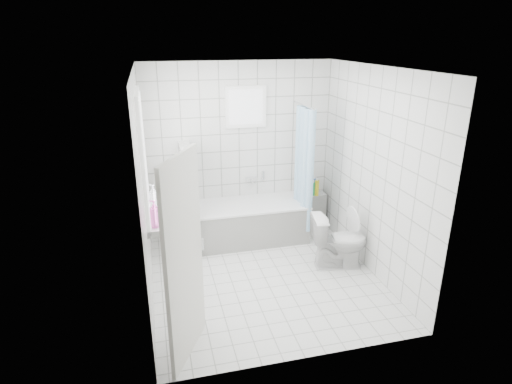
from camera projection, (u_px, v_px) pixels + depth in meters
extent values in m
plane|color=white|center=(265.00, 278.00, 5.49)|extent=(3.00, 3.00, 0.00)
plane|color=white|center=(267.00, 67.00, 4.59)|extent=(3.00, 3.00, 0.00)
cube|color=white|center=(239.00, 151.00, 6.41)|extent=(2.80, 0.02, 2.60)
cube|color=white|center=(311.00, 236.00, 3.67)|extent=(2.80, 0.02, 2.60)
cube|color=white|center=(143.00, 192.00, 4.72)|extent=(0.02, 3.00, 2.60)
cube|color=white|center=(373.00, 173.00, 5.36)|extent=(0.02, 3.00, 2.60)
cube|color=white|center=(145.00, 158.00, 4.90)|extent=(0.01, 0.90, 1.40)
cube|color=white|center=(246.00, 107.00, 6.16)|extent=(0.50, 0.01, 0.50)
cube|color=white|center=(154.00, 217.00, 5.17)|extent=(0.18, 1.02, 0.08)
cube|color=silver|center=(184.00, 261.00, 3.88)|extent=(0.40, 0.73, 2.00)
cube|color=white|center=(250.00, 222.00, 6.43)|extent=(1.66, 0.75, 0.55)
cube|color=white|center=(250.00, 205.00, 6.33)|extent=(1.68, 0.77, 0.03)
cube|color=white|center=(189.00, 200.00, 6.02)|extent=(0.15, 0.85, 1.50)
cube|color=white|center=(312.00, 209.00, 6.91)|extent=(0.40, 0.24, 0.55)
imported|color=white|center=(339.00, 241.00, 5.64)|extent=(0.78, 0.52, 0.74)
cylinder|color=silver|center=(304.00, 105.00, 5.99)|extent=(0.02, 0.80, 0.02)
cube|color=silver|center=(251.00, 179.00, 6.56)|extent=(0.18, 0.06, 0.06)
imported|color=white|center=(154.00, 198.00, 5.20)|extent=(0.18, 0.18, 0.33)
imported|color=#F760C9|center=(155.00, 214.00, 4.75)|extent=(0.15, 0.15, 0.32)
imported|color=white|center=(154.00, 208.00, 5.11)|extent=(0.16, 0.16, 0.16)
cylinder|color=#1A9D52|center=(313.00, 189.00, 6.72)|extent=(0.06, 0.06, 0.21)
cylinder|color=red|center=(310.00, 187.00, 6.81)|extent=(0.06, 0.06, 0.22)
cylinder|color=blue|center=(314.00, 186.00, 6.79)|extent=(0.06, 0.06, 0.25)
cylinder|color=yellow|center=(317.00, 188.00, 6.70)|extent=(0.06, 0.06, 0.25)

